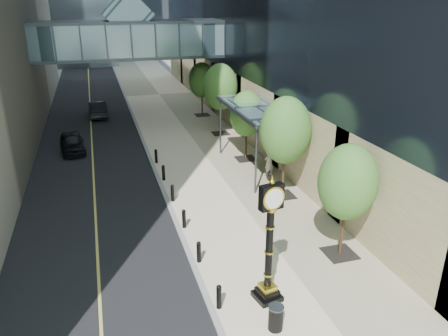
% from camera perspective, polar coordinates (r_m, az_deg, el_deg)
% --- Properties ---
extents(ground, '(320.00, 320.00, 0.00)m').
position_cam_1_polar(ground, '(17.35, 9.36, -18.09)').
color(ground, gray).
rests_on(ground, ground).
extents(road, '(8.00, 180.00, 0.02)m').
position_cam_1_polar(road, '(53.00, -17.14, 8.63)').
color(road, black).
rests_on(road, ground).
extents(sidewalk, '(8.00, 180.00, 0.06)m').
position_cam_1_polar(sidewalk, '(53.50, -8.47, 9.47)').
color(sidewalk, beige).
rests_on(sidewalk, ground).
extents(curb, '(0.25, 180.00, 0.07)m').
position_cam_1_polar(curb, '(53.10, -12.79, 9.09)').
color(curb, gray).
rests_on(curb, ground).
extents(skywalk, '(17.00, 4.20, 5.80)m').
position_cam_1_polar(skywalk, '(40.12, -12.28, 16.38)').
color(skywalk, slate).
rests_on(skywalk, ground).
extents(entrance_canopy, '(3.00, 8.00, 4.38)m').
position_cam_1_polar(entrance_canopy, '(28.47, 4.11, 7.66)').
color(entrance_canopy, '#383F44').
rests_on(entrance_canopy, ground).
extents(bollard_row, '(0.20, 16.20, 0.90)m').
position_cam_1_polar(bollard_row, '(23.61, -6.03, -4.94)').
color(bollard_row, black).
rests_on(bollard_row, sidewalk).
extents(street_trees, '(2.87, 28.52, 5.90)m').
position_cam_1_polar(street_trees, '(30.29, 3.08, 7.71)').
color(street_trees, black).
rests_on(street_trees, sidewalk).
extents(street_clock, '(1.11, 1.11, 5.03)m').
position_cam_1_polar(street_clock, '(16.51, 5.90, -10.59)').
color(street_clock, black).
rests_on(street_clock, sidewalk).
extents(trash_bin, '(0.69, 0.69, 0.90)m').
position_cam_1_polar(trash_bin, '(16.21, 6.76, -18.92)').
color(trash_bin, black).
rests_on(trash_bin, sidewalk).
extents(pedestrian, '(0.80, 0.67, 1.88)m').
position_cam_1_polar(pedestrian, '(28.29, 5.88, 0.74)').
color(pedestrian, beige).
rests_on(pedestrian, sidewalk).
extents(car_near, '(2.10, 4.30, 1.41)m').
position_cam_1_polar(car_near, '(34.82, -19.23, 3.16)').
color(car_near, black).
rests_on(car_near, road).
extents(car_far, '(1.80, 4.71, 1.53)m').
position_cam_1_polar(car_far, '(44.52, -16.18, 7.43)').
color(car_far, black).
rests_on(car_far, road).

